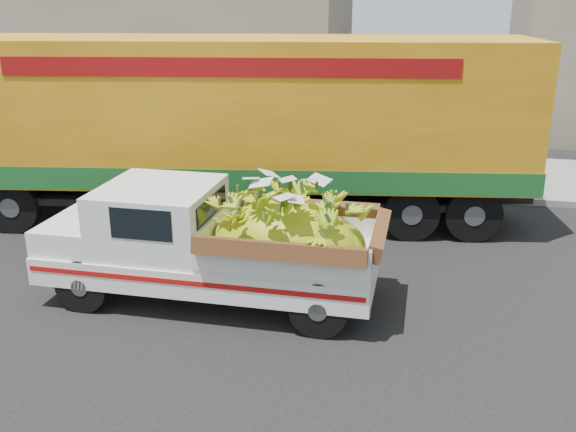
# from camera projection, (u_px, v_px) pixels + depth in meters

# --- Properties ---
(ground) EXTENTS (100.00, 100.00, 0.00)m
(ground) POSITION_uv_depth(u_px,v_px,m) (157.00, 292.00, 10.47)
(ground) COLOR black
(ground) RESTS_ON ground
(curb) EXTENTS (60.00, 0.25, 0.15)m
(curb) POSITION_uv_depth(u_px,v_px,m) (256.00, 184.00, 16.18)
(curb) COLOR gray
(curb) RESTS_ON ground
(sidewalk) EXTENTS (60.00, 4.00, 0.14)m
(sidewalk) POSITION_uv_depth(u_px,v_px,m) (275.00, 164.00, 18.12)
(sidewalk) COLOR gray
(sidewalk) RESTS_ON ground
(building_left) EXTENTS (18.00, 6.00, 5.00)m
(building_left) POSITION_uv_depth(u_px,v_px,m) (106.00, 53.00, 24.38)
(building_left) COLOR gray
(building_left) RESTS_ON ground
(pickup_truck) EXTENTS (5.20, 1.92, 1.82)m
(pickup_truck) POSITION_uv_depth(u_px,v_px,m) (235.00, 243.00, 9.86)
(pickup_truck) COLOR black
(pickup_truck) RESTS_ON ground
(semi_trailer) EXTENTS (12.07, 4.38, 3.80)m
(semi_trailer) POSITION_uv_depth(u_px,v_px,m) (240.00, 122.00, 13.18)
(semi_trailer) COLOR black
(semi_trailer) RESTS_ON ground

